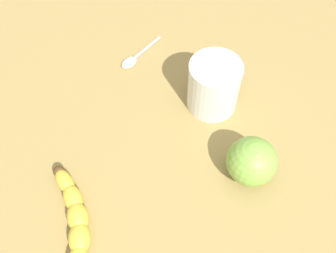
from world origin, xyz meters
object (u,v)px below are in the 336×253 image
at_px(banana, 74,228).
at_px(green_apple_fruit, 251,161).
at_px(smoothie_glass, 213,87).
at_px(teaspoon, 131,61).

height_order(banana, green_apple_fruit, green_apple_fruit).
height_order(smoothie_glass, teaspoon, smoothie_glass).
distance_m(banana, smoothie_glass, 0.33).
bearing_deg(smoothie_glass, banana, -7.51).
bearing_deg(green_apple_fruit, banana, -35.55).
distance_m(banana, teaspoon, 0.35).
bearing_deg(green_apple_fruit, teaspoon, -106.46).
distance_m(smoothie_glass, green_apple_fruit, 0.15).
bearing_deg(teaspoon, green_apple_fruit, 79.20).
height_order(banana, smoothie_glass, smoothie_glass).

